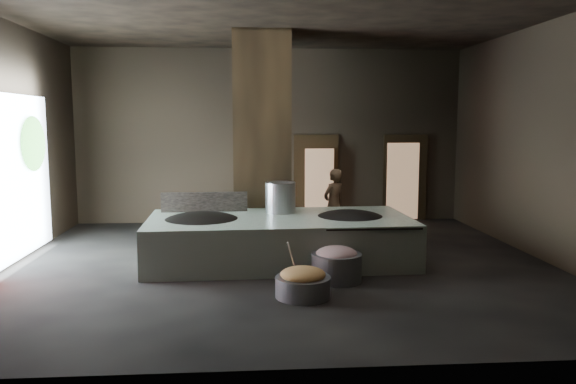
{
  "coord_description": "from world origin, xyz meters",
  "views": [
    {
      "loc": [
        -0.63,
        -10.21,
        2.65
      ],
      "look_at": [
        0.19,
        0.78,
        1.25
      ],
      "focal_mm": 35.0,
      "sensor_mm": 36.0,
      "label": 1
    }
  ],
  "objects": [
    {
      "name": "tree_silhouette",
      "position": [
        -4.85,
        1.3,
        2.2
      ],
      "size": [
        0.28,
        1.1,
        1.1
      ],
      "primitive_type": "ellipsoid",
      "color": "#194714",
      "rests_on": "left_opening"
    },
    {
      "name": "hearth_platform",
      "position": [
        -0.02,
        0.17,
        0.43
      ],
      "size": [
        4.96,
        2.49,
        0.85
      ],
      "primitive_type": "cube",
      "rotation": [
        0.0,
        0.0,
        0.03
      ],
      "color": "silver",
      "rests_on": "ground"
    },
    {
      "name": "veg_basin",
      "position": [
        0.21,
        -2.01,
        0.15
      ],
      "size": [
        0.93,
        0.93,
        0.31
      ],
      "primitive_type": "cylinder",
      "rotation": [
        0.0,
        0.0,
        -0.11
      ],
      "color": "slate",
      "rests_on": "ground"
    },
    {
      "name": "front_wall",
      "position": [
        0.0,
        -4.55,
        2.25
      ],
      "size": [
        10.0,
        0.1,
        4.5
      ],
      "primitive_type": "cube",
      "color": "black",
      "rests_on": "ground"
    },
    {
      "name": "doorway_far",
      "position": [
        3.6,
        4.45,
        1.1
      ],
      "size": [
        1.18,
        0.08,
        2.38
      ],
      "primitive_type": "cube",
      "color": "black",
      "rests_on": "ground"
    },
    {
      "name": "wok_right_rim",
      "position": [
        1.33,
        0.22,
        0.82
      ],
      "size": [
        1.47,
        1.47,
        0.05
      ],
      "primitive_type": "cylinder",
      "color": "black",
      "rests_on": "hearth_platform"
    },
    {
      "name": "pillar",
      "position": [
        -0.3,
        1.9,
        2.25
      ],
      "size": [
        1.2,
        1.2,
        4.5
      ],
      "primitive_type": "cube",
      "color": "black",
      "rests_on": "ground"
    },
    {
      "name": "meat_basin",
      "position": [
        0.85,
        -1.19,
        0.23
      ],
      "size": [
        0.92,
        0.92,
        0.46
      ],
      "primitive_type": "cylinder",
      "rotation": [
        0.0,
        0.0,
        -0.1
      ],
      "color": "slate",
      "rests_on": "ground"
    },
    {
      "name": "floor",
      "position": [
        0.0,
        0.0,
        -0.05
      ],
      "size": [
        10.0,
        9.0,
        0.1
      ],
      "primitive_type": "cube",
      "color": "black",
      "rests_on": "ground"
    },
    {
      "name": "back_wall",
      "position": [
        0.0,
        4.55,
        2.25
      ],
      "size": [
        10.0,
        0.1,
        4.5
      ],
      "primitive_type": "cube",
      "color": "black",
      "rests_on": "ground"
    },
    {
      "name": "left_opening",
      "position": [
        -4.95,
        0.2,
        1.6
      ],
      "size": [
        0.04,
        4.2,
        3.1
      ],
      "primitive_type": "cube",
      "color": "white",
      "rests_on": "ground"
    },
    {
      "name": "stock_pot",
      "position": [
        0.03,
        0.72,
        1.13
      ],
      "size": [
        0.6,
        0.6,
        0.64
      ],
      "primitive_type": "cylinder",
      "color": "#A5A8AC",
      "rests_on": "hearth_platform"
    },
    {
      "name": "doorway_near_glow",
      "position": [
        1.26,
        4.18,
        1.05
      ],
      "size": [
        0.75,
        0.04,
        1.78
      ],
      "primitive_type": "cube",
      "color": "#8C6647",
      "rests_on": "ground"
    },
    {
      "name": "meat_fill",
      "position": [
        0.85,
        -1.19,
        0.45
      ],
      "size": [
        0.7,
        0.7,
        0.27
      ],
      "primitive_type": "ellipsoid",
      "color": "#A76467",
      "rests_on": "meat_basin"
    },
    {
      "name": "splash_guard",
      "position": [
        -1.47,
        0.92,
        1.03
      ],
      "size": [
        1.7,
        0.12,
        0.43
      ],
      "primitive_type": "cube",
      "rotation": [
        0.0,
        0.0,
        0.03
      ],
      "color": "black",
      "rests_on": "hearth_platform"
    },
    {
      "name": "doorway_far_glow",
      "position": [
        3.53,
        4.42,
        1.05
      ],
      "size": [
        0.86,
        0.04,
        2.05
      ],
      "primitive_type": "cube",
      "color": "#8C6647",
      "rests_on": "ground"
    },
    {
      "name": "ladle",
      "position": [
        0.06,
        -1.86,
        0.55
      ],
      "size": [
        0.19,
        0.3,
        0.6
      ],
      "primitive_type": "cylinder",
      "rotation": [
        0.49,
        0.0,
        -0.55
      ],
      "color": "#A5A8AC",
      "rests_on": "veg_basin"
    },
    {
      "name": "right_wall",
      "position": [
        5.05,
        0.0,
        2.25
      ],
      "size": [
        0.1,
        9.0,
        4.5
      ],
      "primitive_type": "cube",
      "color": "black",
      "rests_on": "ground"
    },
    {
      "name": "cook",
      "position": [
        1.31,
        2.12,
        0.79
      ],
      "size": [
        0.69,
        0.65,
        1.59
      ],
      "primitive_type": "imported",
      "rotation": [
        0.0,
        0.0,
        3.8
      ],
      "color": "brown",
      "rests_on": "ground"
    },
    {
      "name": "platform_cap",
      "position": [
        -0.02,
        0.17,
        0.82
      ],
      "size": [
        4.79,
        2.3,
        0.03
      ],
      "primitive_type": "cube",
      "color": "black",
      "rests_on": "hearth_platform"
    },
    {
      "name": "doorway_near",
      "position": [
        1.2,
        4.45,
        1.1
      ],
      "size": [
        1.18,
        0.08,
        2.38
      ],
      "primitive_type": "cube",
      "color": "black",
      "rests_on": "ground"
    },
    {
      "name": "wok_left_rim",
      "position": [
        -1.47,
        0.12,
        0.82
      ],
      "size": [
        1.57,
        1.57,
        0.05
      ],
      "primitive_type": "cylinder",
      "color": "black",
      "rests_on": "hearth_platform"
    },
    {
      "name": "veg_fill",
      "position": [
        0.21,
        -2.01,
        0.35
      ],
      "size": [
        0.69,
        0.69,
        0.21
      ],
      "primitive_type": "ellipsoid",
      "color": "#A09E4D",
      "rests_on": "veg_basin"
    },
    {
      "name": "wok_right",
      "position": [
        1.33,
        0.22,
        0.75
      ],
      "size": [
        1.44,
        1.44,
        0.4
      ],
      "primitive_type": "ellipsoid",
      "color": "black",
      "rests_on": "hearth_platform"
    },
    {
      "name": "wok_left",
      "position": [
        -1.47,
        0.12,
        0.75
      ],
      "size": [
        1.54,
        1.54,
        0.43
      ],
      "primitive_type": "ellipsoid",
      "color": "black",
      "rests_on": "hearth_platform"
    },
    {
      "name": "ceiling",
      "position": [
        0.0,
        0.0,
        4.55
      ],
      "size": [
        10.0,
        9.0,
        0.1
      ],
      "primitive_type": "cube",
      "color": "black",
      "rests_on": "back_wall"
    }
  ]
}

